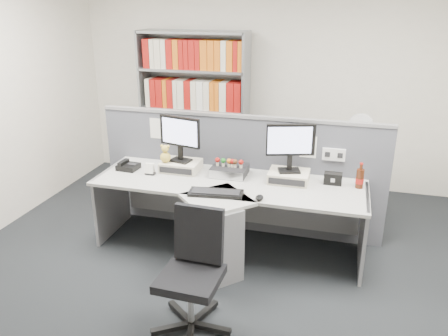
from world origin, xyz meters
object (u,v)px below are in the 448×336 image
(desk, at_px, (222,216))
(monitor_right, at_px, (290,144))
(cola_bottle, at_px, (360,179))
(monitor_left, at_px, (180,135))
(desk_fan, at_px, (360,130))
(desktop_pc, at_px, (230,170))
(desk_phone, at_px, (128,166))
(shelving_unit, at_px, (194,111))
(filing_cabinet, at_px, (354,184))
(office_chair, at_px, (194,268))
(desk_calendar, at_px, (150,170))
(keyboard, at_px, (216,193))
(speaker, at_px, (333,179))
(mouse, at_px, (259,198))

(desk, height_order, monitor_right, monitor_right)
(cola_bottle, bearing_deg, monitor_left, -179.47)
(desk_fan, bearing_deg, desktop_pc, -140.98)
(desk_phone, bearing_deg, desktop_pc, 6.92)
(monitor_right, height_order, desk_phone, monitor_right)
(desk_phone, height_order, shelving_unit, shelving_unit)
(desk, xyz_separation_m, filing_cabinet, (1.20, 1.40, -0.11))
(office_chair, bearing_deg, desktop_pc, 93.31)
(monitor_left, relative_size, desktop_pc, 1.34)
(desk_calendar, distance_m, cola_bottle, 2.02)
(desk_calendar, relative_size, filing_cabinet, 0.17)
(monitor_left, bearing_deg, shelving_unit, 103.56)
(cola_bottle, bearing_deg, keyboard, -157.97)
(keyboard, height_order, filing_cabinet, keyboard)
(shelving_unit, bearing_deg, speaker, -37.31)
(desktop_pc, distance_m, shelving_unit, 1.70)
(desktop_pc, xyz_separation_m, desk_calendar, (-0.77, -0.20, 0.00))
(desk_fan, height_order, office_chair, desk_fan)
(desktop_pc, distance_m, desk_calendar, 0.79)
(monitor_right, bearing_deg, mouse, -110.71)
(monitor_right, relative_size, office_chair, 0.51)
(keyboard, xyz_separation_m, desk_fan, (1.23, 1.50, 0.27))
(cola_bottle, bearing_deg, desk_phone, -176.75)
(mouse, distance_m, office_chair, 0.93)
(monitor_right, xyz_separation_m, desk_phone, (-1.64, -0.11, -0.35))
(monitor_left, relative_size, shelving_unit, 0.23)
(monitor_left, xyz_separation_m, office_chair, (0.59, -1.32, -0.60))
(keyboard, bearing_deg, monitor_left, 136.74)
(desk_calendar, relative_size, shelving_unit, 0.06)
(speaker, xyz_separation_m, shelving_unit, (-1.87, 1.42, 0.20))
(desk, bearing_deg, office_chair, -87.56)
(desk, height_order, monitor_left, monitor_left)
(keyboard, distance_m, cola_bottle, 1.34)
(desktop_pc, distance_m, office_chair, 1.37)
(desk_phone, relative_size, shelving_unit, 0.11)
(desktop_pc, distance_m, keyboard, 0.50)
(cola_bottle, relative_size, filing_cabinet, 0.35)
(monitor_left, xyz_separation_m, cola_bottle, (1.75, 0.02, -0.28))
(speaker, height_order, cola_bottle, cola_bottle)
(monitor_left, relative_size, office_chair, 0.50)
(desktop_pc, relative_size, desk_fan, 0.70)
(keyboard, relative_size, desk_calendar, 4.34)
(mouse, bearing_deg, cola_bottle, 31.25)
(keyboard, bearing_deg, monitor_right, 39.65)
(desk, distance_m, desk_calendar, 0.89)
(desk, bearing_deg, filing_cabinet, 49.39)
(desk, bearing_deg, shelving_unit, 115.96)
(desk_calendar, height_order, shelving_unit, shelving_unit)
(desk, height_order, keyboard, keyboard)
(desk_phone, bearing_deg, mouse, -14.63)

